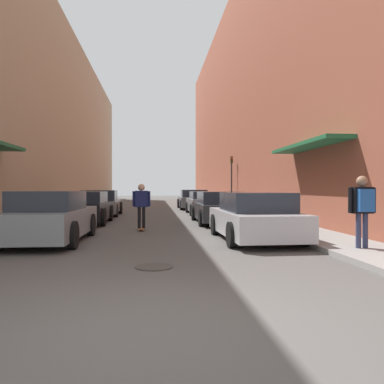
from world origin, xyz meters
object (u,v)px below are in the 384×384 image
(manhole_cover, at_px, (154,267))
(traffic_light, at_px, (232,176))
(parked_car_left_2, at_px, (100,203))
(parked_car_right_2, at_px, (205,203))
(parked_car_right_0, at_px, (254,217))
(skateboarder, at_px, (141,202))
(parked_car_right_1, at_px, (219,208))
(parked_car_left_0, at_px, (51,218))
(pedestrian, at_px, (363,203))
(parked_car_left_1, at_px, (85,208))
(parked_car_right_3, at_px, (193,200))

(manhole_cover, relative_size, traffic_light, 0.20)
(parked_car_left_2, bearing_deg, parked_car_right_2, 6.02)
(parked_car_right_0, bearing_deg, skateboarder, 138.96)
(parked_car_right_0, xyz_separation_m, parked_car_right_2, (0.02, 10.67, -0.02))
(parked_car_right_1, relative_size, traffic_light, 1.29)
(parked_car_right_1, height_order, parked_car_right_2, parked_car_right_1)
(parked_car_left_0, bearing_deg, traffic_light, 61.53)
(parked_car_left_2, relative_size, skateboarder, 2.54)
(skateboarder, xyz_separation_m, pedestrian, (5.07, -5.14, 0.14))
(parked_car_right_0, xyz_separation_m, manhole_cover, (-2.79, -3.31, -0.63))
(parked_car_left_1, distance_m, skateboarder, 3.63)
(parked_car_left_2, height_order, manhole_cover, parked_car_left_2)
(parked_car_left_2, relative_size, parked_car_right_3, 0.85)
(skateboarder, bearing_deg, parked_car_left_1, 131.90)
(skateboarder, bearing_deg, parked_car_right_2, 67.52)
(parked_car_right_1, height_order, skateboarder, skateboarder)
(manhole_cover, bearing_deg, parked_car_right_2, 78.67)
(parked_car_right_0, distance_m, traffic_light, 15.21)
(traffic_light, bearing_deg, parked_car_left_2, -149.18)
(parked_car_right_1, distance_m, manhole_cover, 8.99)
(traffic_light, relative_size, pedestrian, 2.18)
(manhole_cover, bearing_deg, parked_car_left_0, 128.63)
(parked_car_right_3, xyz_separation_m, skateboarder, (-3.17, -13.30, 0.33))
(pedestrian, bearing_deg, parked_car_left_1, 133.70)
(parked_car_left_1, bearing_deg, traffic_light, 49.33)
(skateboarder, distance_m, pedestrian, 7.22)
(skateboarder, relative_size, traffic_light, 0.46)
(parked_car_left_0, xyz_separation_m, manhole_cover, (2.78, -3.47, -0.66))
(parked_car_left_0, height_order, parked_car_right_0, parked_car_left_0)
(parked_car_left_1, bearing_deg, parked_car_left_2, 90.42)
(parked_car_left_1, distance_m, parked_car_right_2, 7.67)
(parked_car_left_0, bearing_deg, pedestrian, -18.56)
(parked_car_left_2, xyz_separation_m, parked_car_right_1, (5.57, -4.83, -0.01))
(parked_car_right_3, height_order, skateboarder, skateboarder)
(traffic_light, bearing_deg, parked_car_right_2, -119.74)
(parked_car_left_2, height_order, parked_car_right_2, parked_car_left_2)
(parked_car_right_0, relative_size, parked_car_right_2, 1.01)
(parked_car_left_1, height_order, parked_car_right_0, parked_car_right_0)
(parked_car_left_2, bearing_deg, parked_car_left_0, -89.31)
(parked_car_left_0, bearing_deg, manhole_cover, -51.37)
(parked_car_right_0, bearing_deg, parked_car_right_1, 91.21)
(pedestrian, bearing_deg, manhole_cover, -167.91)
(parked_car_right_0, distance_m, parked_car_right_2, 10.67)
(pedestrian, bearing_deg, parked_car_left_2, 121.22)
(traffic_light, distance_m, pedestrian, 17.29)
(parked_car_right_0, height_order, traffic_light, traffic_light)
(parked_car_left_2, xyz_separation_m, skateboarder, (2.45, -7.26, 0.34))
(parked_car_right_0, xyz_separation_m, parked_car_right_1, (-0.11, 5.24, -0.00))
(parked_car_left_1, bearing_deg, pedestrian, -46.30)
(parked_car_left_2, height_order, parked_car_right_3, same)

